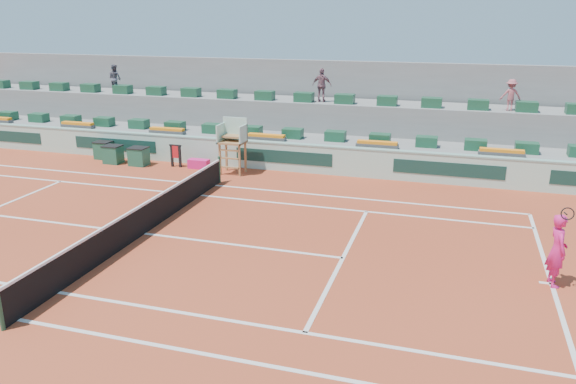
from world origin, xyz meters
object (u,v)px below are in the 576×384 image
object	(u,v)px
tennis_player	(557,250)
drink_cooler_a	(139,156)
player_bag	(199,164)
umpire_chair	(233,138)

from	to	relation	value
tennis_player	drink_cooler_a	bearing A→B (deg)	155.78
player_bag	drink_cooler_a	bearing A→B (deg)	-174.19
player_bag	tennis_player	size ratio (longest dim) A/B	0.41
umpire_chair	drink_cooler_a	bearing A→B (deg)	-178.89
umpire_chair	drink_cooler_a	xyz separation A→B (m)	(-4.66, -0.09, -1.12)
umpire_chair	drink_cooler_a	size ratio (longest dim) A/B	2.86
umpire_chair	tennis_player	distance (m)	14.08
drink_cooler_a	tennis_player	world-z (taller)	tennis_player
player_bag	tennis_player	bearing A→B (deg)	-29.49
drink_cooler_a	tennis_player	size ratio (longest dim) A/B	0.37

